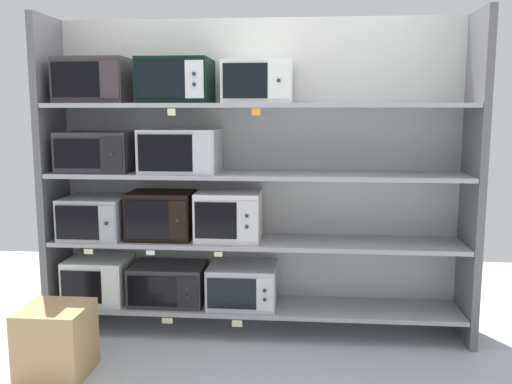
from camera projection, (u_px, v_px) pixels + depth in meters
name	position (u px, v px, depth m)	size (l,w,h in m)	color
back_panel	(259.00, 175.00, 3.98)	(2.99, 0.04, 2.17)	#B2B2AD
upright_left	(53.00, 176.00, 3.87)	(0.05, 0.43, 2.17)	#5B5B5E
upright_right	(473.00, 181.00, 3.62)	(0.05, 0.43, 2.17)	#5B5B5E
shelf_0	(256.00, 306.00, 3.88)	(2.79, 0.43, 0.03)	#99999E
microwave_0	(99.00, 279.00, 3.95)	(0.42, 0.38, 0.31)	silver
microwave_1	(168.00, 283.00, 3.91)	(0.51, 0.37, 0.27)	#2F2B30
microwave_2	(243.00, 285.00, 3.86)	(0.47, 0.41, 0.28)	#B1B2B5
price_tag_0	(91.00, 318.00, 3.76)	(0.07, 0.00, 0.04)	beige
price_tag_1	(167.00, 321.00, 3.72)	(0.07, 0.00, 0.04)	beige
price_tag_2	(237.00, 324.00, 3.68)	(0.07, 0.00, 0.04)	beige
shelf_1	(256.00, 242.00, 3.81)	(2.79, 0.43, 0.03)	#99999E
microwave_3	(96.00, 217.00, 3.88)	(0.43, 0.44, 0.28)	#999DA1
microwave_4	(161.00, 215.00, 3.84)	(0.44, 0.35, 0.32)	black
microwave_5	(229.00, 216.00, 3.80)	(0.44, 0.37, 0.33)	silver
price_tag_3	(88.00, 252.00, 3.70)	(0.06, 0.00, 0.03)	beige
price_tag_4	(150.00, 253.00, 3.66)	(0.06, 0.00, 0.03)	white
price_tag_5	(218.00, 254.00, 3.62)	(0.05, 0.00, 0.03)	beige
shelf_2	(256.00, 175.00, 3.74)	(2.79, 0.43, 0.03)	#99999E
microwave_6	(98.00, 152.00, 3.81)	(0.49, 0.40, 0.27)	#312A31
microwave_7	(181.00, 151.00, 3.76)	(0.51, 0.42, 0.29)	#B8BDC0
shelf_3	(256.00, 106.00, 3.68)	(2.79, 0.43, 0.03)	#99999E
microwave_8	(94.00, 81.00, 3.74)	(0.48, 0.35, 0.30)	#332C30
microwave_9	(176.00, 81.00, 3.69)	(0.46, 0.42, 0.29)	black
microwave_10	(258.00, 82.00, 3.65)	(0.45, 0.41, 0.27)	silver
price_tag_6	(171.00, 112.00, 3.51)	(0.05, 0.00, 0.04)	beige
price_tag_7	(256.00, 112.00, 3.46)	(0.06, 0.00, 0.04)	orange
shipping_carton	(56.00, 341.00, 3.24)	(0.37, 0.37, 0.41)	tan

